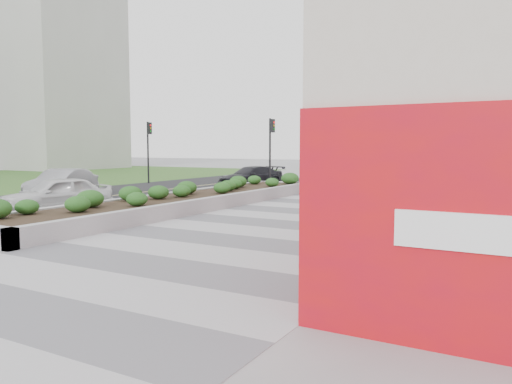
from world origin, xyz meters
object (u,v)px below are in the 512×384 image
planter (189,198)px  car_silver (62,184)px  skateboarder (345,185)px  car_dark (251,177)px  car_white (56,195)px  traffic_signal_near (271,142)px  traffic_signal_far (149,143)px

planter → car_silver: (-7.75, 0.15, 0.29)m
skateboarder → car_dark: skateboarder is taller
planter → car_white: 5.02m
skateboarder → car_silver: (-12.69, -4.73, -0.08)m
planter → car_white: (-3.37, -3.71, 0.27)m
planter → traffic_signal_near: bearing=99.3°
planter → car_silver: bearing=178.9°
car_dark → car_silver: bearing=-96.0°
traffic_signal_near → car_silver: traffic_signal_near is taller
planter → car_silver: 7.76m
traffic_signal_far → car_silver: (3.17, -9.85, -2.05)m
skateboarder → car_silver: skateboarder is taller
traffic_signal_near → car_silver: bearing=-120.2°
traffic_signal_far → planter: bearing=-42.5°
traffic_signal_far → car_white: bearing=-61.1°
traffic_signal_far → skateboarder: traffic_signal_far is taller
traffic_signal_near → skateboarder: bearing=-40.1°
planter → car_white: size_ratio=4.42×
skateboarder → car_dark: size_ratio=0.35×
car_silver → traffic_signal_far: bearing=89.7°
car_white → car_silver: size_ratio=0.94×
car_white → car_dark: 13.97m
planter → skateboarder: bearing=44.7°
car_white → car_silver: (-4.38, 3.86, 0.02)m
skateboarder → car_dark: bearing=153.9°
planter → traffic_signal_far: size_ratio=4.29×
traffic_signal_near → traffic_signal_far: size_ratio=1.00×
traffic_signal_far → skateboarder: (15.87, -5.11, -1.97)m
traffic_signal_near → car_dark: (-1.27, -0.25, -2.11)m
traffic_signal_near → car_white: traffic_signal_near is taller
car_silver → planter: bearing=-19.3°
traffic_signal_far → car_silver: traffic_signal_far is taller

